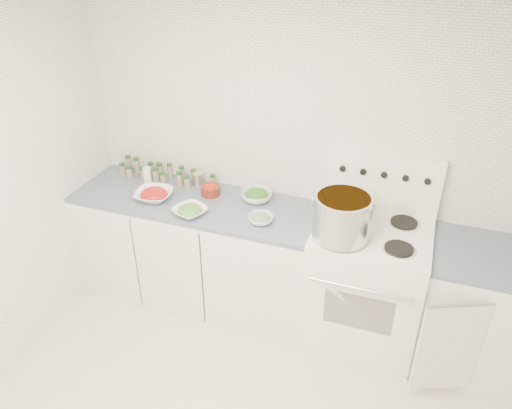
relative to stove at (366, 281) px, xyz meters
The scene contains 13 objects.
room_walls 1.66m from the stove, 112.04° to the right, with size 3.54×3.04×2.52m.
counter_left 1.31m from the stove, behind, with size 1.85×0.62×0.90m.
stove is the anchor object (origin of this frame).
counter_right 0.82m from the stove, ahead, with size 0.89×0.79×0.90m.
stock_pot 0.65m from the stove, 140.39° to the right, with size 0.39×0.37×0.28m.
bowl_tomato 1.66m from the stove, behind, with size 0.30×0.30×0.09m.
bowl_snowpea 1.34m from the stove, behind, with size 0.30×0.30×0.08m.
bowl_broccoli 1.00m from the stove, 169.84° to the left, with size 0.28×0.28×0.09m.
bowl_zucchini 0.87m from the stove, behind, with size 0.20×0.20×0.07m.
bowl_pepper 1.32m from the stove, behind, with size 0.15×0.15×0.09m.
salt_canister 1.84m from the stove, behind, with size 0.06×0.06×0.12m, color white.
tin_can 1.47m from the stove, behind, with size 0.08×0.08×0.10m, color #B1AD96.
spice_cluster 1.78m from the stove, behind, with size 0.81×0.16×0.13m.
Camera 1 is at (0.67, -1.66, 2.75)m, focal length 35.00 mm.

